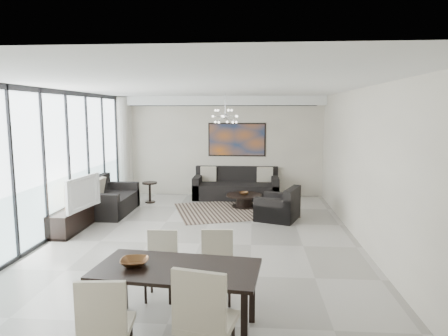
# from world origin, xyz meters

# --- Properties ---
(room_shell) EXTENTS (6.00, 9.00, 2.90)m
(room_shell) POSITION_xyz_m (0.46, 0.00, 1.45)
(room_shell) COLOR #A8A39B
(room_shell) RESTS_ON ground
(window_wall) EXTENTS (0.37, 8.95, 2.90)m
(window_wall) POSITION_xyz_m (-2.86, 0.00, 1.47)
(window_wall) COLOR white
(window_wall) RESTS_ON floor
(soffit) EXTENTS (5.98, 0.40, 0.26)m
(soffit) POSITION_xyz_m (0.00, 4.30, 2.77)
(soffit) COLOR white
(soffit) RESTS_ON room_shell
(painting) EXTENTS (1.68, 0.04, 0.98)m
(painting) POSITION_xyz_m (0.50, 4.47, 1.65)
(painting) COLOR #B45819
(painting) RESTS_ON room_shell
(chandelier) EXTENTS (0.66, 0.66, 0.71)m
(chandelier) POSITION_xyz_m (0.30, 2.50, 2.35)
(chandelier) COLOR silver
(chandelier) RESTS_ON room_shell
(rug) EXTENTS (3.24, 2.84, 0.01)m
(rug) POSITION_xyz_m (0.49, 2.60, 0.01)
(rug) COLOR black
(rug) RESTS_ON floor
(coffee_table) EXTENTS (0.93, 0.93, 0.33)m
(coffee_table) POSITION_xyz_m (0.76, 3.00, 0.19)
(coffee_table) COLOR black
(coffee_table) RESTS_ON floor
(bowl_coffee) EXTENTS (0.25, 0.25, 0.08)m
(bowl_coffee) POSITION_xyz_m (0.75, 2.96, 0.37)
(bowl_coffee) COLOR brown
(bowl_coffee) RESTS_ON coffee_table
(sofa_main) EXTENTS (2.40, 0.98, 0.87)m
(sofa_main) POSITION_xyz_m (0.50, 4.07, 0.30)
(sofa_main) COLOR black
(sofa_main) RESTS_ON floor
(loveseat) EXTENTS (0.98, 1.73, 0.87)m
(loveseat) POSITION_xyz_m (-2.55, 2.13, 0.29)
(loveseat) COLOR black
(loveseat) RESTS_ON floor
(armchair) EXTENTS (1.11, 1.14, 0.76)m
(armchair) POSITION_xyz_m (1.59, 1.83, 0.26)
(armchair) COLOR black
(armchair) RESTS_ON floor
(side_table) EXTENTS (0.41, 0.41, 0.56)m
(side_table) POSITION_xyz_m (-1.82, 3.32, 0.38)
(side_table) COLOR black
(side_table) RESTS_ON floor
(tv_console) EXTENTS (0.42, 1.51, 0.47)m
(tv_console) POSITION_xyz_m (-2.76, 0.65, 0.24)
(tv_console) COLOR black
(tv_console) RESTS_ON floor
(television) EXTENTS (0.32, 1.19, 0.68)m
(television) POSITION_xyz_m (-2.60, 0.62, 0.81)
(television) COLOR gray
(television) RESTS_ON tv_console
(dining_table) EXTENTS (1.89, 1.09, 0.75)m
(dining_table) POSITION_xyz_m (0.15, -3.01, 0.66)
(dining_table) COLOR black
(dining_table) RESTS_ON floor
(dining_chair_sw) EXTENTS (0.50, 0.50, 0.98)m
(dining_chair_sw) POSITION_xyz_m (-0.36, -3.84, 0.56)
(dining_chair_sw) COLOR #B8AC98
(dining_chair_sw) RESTS_ON floor
(dining_chair_se) EXTENTS (0.60, 0.60, 1.09)m
(dining_chair_se) POSITION_xyz_m (0.55, -3.80, 0.63)
(dining_chair_se) COLOR #B8AC98
(dining_chair_se) RESTS_ON floor
(dining_chair_nw) EXTENTS (0.41, 0.41, 0.88)m
(dining_chair_nw) POSITION_xyz_m (-0.23, -2.15, 0.50)
(dining_chair_nw) COLOR #B8AC98
(dining_chair_nw) RESTS_ON floor
(dining_chair_ne) EXTENTS (0.44, 0.44, 0.91)m
(dining_chair_ne) POSITION_xyz_m (0.52, -2.17, 0.52)
(dining_chair_ne) COLOR #B8AC98
(dining_chair_ne) RESTS_ON floor
(bowl_dining) EXTENTS (0.35, 0.35, 0.08)m
(bowl_dining) POSITION_xyz_m (-0.33, -2.99, 0.79)
(bowl_dining) COLOR brown
(bowl_dining) RESTS_ON dining_table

